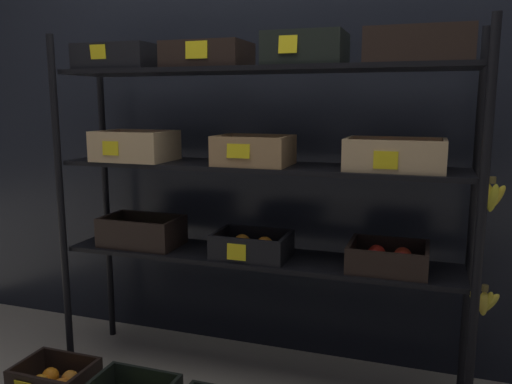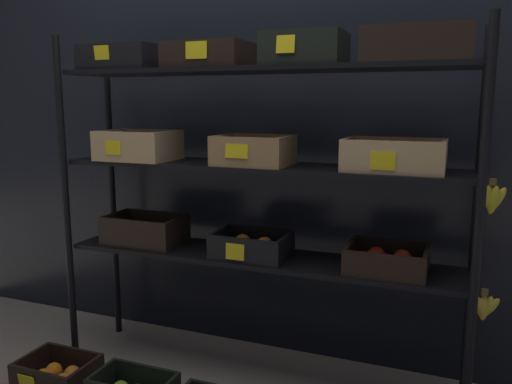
{
  "view_description": "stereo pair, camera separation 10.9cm",
  "coord_description": "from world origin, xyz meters",
  "views": [
    {
      "loc": [
        0.7,
        -2.06,
        1.24
      ],
      "look_at": [
        0.0,
        0.0,
        0.86
      ],
      "focal_mm": 36.28,
      "sensor_mm": 36.0,
      "label": 1
    },
    {
      "loc": [
        0.8,
        -2.02,
        1.24
      ],
      "look_at": [
        0.0,
        0.0,
        0.86
      ],
      "focal_mm": 36.28,
      "sensor_mm": 36.0,
      "label": 2
    }
  ],
  "objects": [
    {
      "name": "storefront_wall",
      "position": [
        0.0,
        0.37,
        1.32
      ],
      "size": [
        4.15,
        0.12,
        2.65
      ],
      "primitive_type": "cube",
      "color": "black",
      "rests_on": "ground_plane"
    },
    {
      "name": "ground_plane",
      "position": [
        0.0,
        0.0,
        0.0
      ],
      "size": [
        10.0,
        10.0,
        0.0
      ],
      "primitive_type": "plane",
      "color": "gray"
    },
    {
      "name": "display_rack",
      "position": [
        0.0,
        -0.01,
        1.01
      ],
      "size": [
        1.87,
        0.38,
        1.53
      ],
      "color": "black",
      "rests_on": "ground_plane"
    },
    {
      "name": "crate_ground_orange",
      "position": [
        -0.78,
        -0.39,
        0.05
      ],
      "size": [
        0.32,
        0.25,
        0.13
      ],
      "color": "black",
      "rests_on": "ground_plane"
    }
  ]
}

